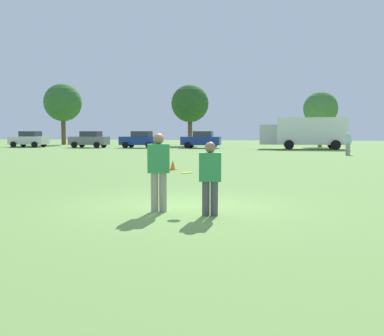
{
  "coord_description": "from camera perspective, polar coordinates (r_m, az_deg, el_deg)",
  "views": [
    {
      "loc": [
        2.31,
        -10.11,
        1.78
      ],
      "look_at": [
        0.17,
        0.13,
        0.92
      ],
      "focal_mm": 41.36,
      "sensor_mm": 36.0,
      "label": 1
    }
  ],
  "objects": [
    {
      "name": "bystander_far_jogger",
      "position": [
        35.97,
        19.48,
        3.17
      ],
      "size": [
        0.54,
        0.43,
        1.72
      ],
      "color": "gray",
      "rests_on": "ground"
    },
    {
      "name": "player_thrower",
      "position": [
        9.79,
        -4.33,
        0.04
      ],
      "size": [
        0.54,
        0.4,
        1.74
      ],
      "color": "gray",
      "rests_on": "ground"
    },
    {
      "name": "tree_west_maple",
      "position": [
        56.69,
        -0.26,
        8.29
      ],
      "size": [
        4.75,
        4.75,
        7.72
      ],
      "color": "brown",
      "rests_on": "ground"
    },
    {
      "name": "parked_car_center",
      "position": [
        48.67,
        -6.71,
        3.68
      ],
      "size": [
        4.23,
        2.27,
        1.82
      ],
      "color": "navy",
      "rests_on": "ground"
    },
    {
      "name": "traffic_cone",
      "position": [
        20.6,
        -2.5,
        0.4
      ],
      "size": [
        0.32,
        0.32,
        0.48
      ],
      "color": "#D8590C",
      "rests_on": "ground"
    },
    {
      "name": "ground_plane",
      "position": [
        10.52,
        -1.07,
        -5.02
      ],
      "size": [
        161.74,
        161.74,
        0.0
      ],
      "primitive_type": "plane",
      "color": "#6B9347"
    },
    {
      "name": "parked_car_mid_left",
      "position": [
        50.22,
        -13.08,
        3.62
      ],
      "size": [
        4.23,
        2.27,
        1.82
      ],
      "color": "slate",
      "rests_on": "ground"
    },
    {
      "name": "frisbee",
      "position": [
        9.7,
        -0.7,
        -0.63
      ],
      "size": [
        0.27,
        0.27,
        0.05
      ],
      "color": "yellow"
    },
    {
      "name": "tree_center_elm",
      "position": [
        54.07,
        16.24,
        7.35
      ],
      "size": [
        3.97,
        3.97,
        6.45
      ],
      "color": "brown",
      "rests_on": "ground"
    },
    {
      "name": "player_defender",
      "position": [
        9.31,
        2.35,
        -0.86
      ],
      "size": [
        0.5,
        0.33,
        1.57
      ],
      "color": "#4C4C51",
      "rests_on": "ground"
    },
    {
      "name": "box_truck",
      "position": [
        46.13,
        14.35,
        4.54
      ],
      "size": [
        8.54,
        3.1,
        3.18
      ],
      "color": "white",
      "rests_on": "ground"
    },
    {
      "name": "tree_west_oak",
      "position": [
        62.84,
        -16.32,
        8.08
      ],
      "size": [
        5.07,
        5.07,
        8.25
      ],
      "color": "brown",
      "rests_on": "ground"
    },
    {
      "name": "parked_car_mid_right",
      "position": [
        47.81,
        1.23,
        3.69
      ],
      "size": [
        4.23,
        2.27,
        1.82
      ],
      "color": "navy",
      "rests_on": "ground"
    },
    {
      "name": "parked_car_near_left",
      "position": [
        53.86,
        -20.28,
        3.52
      ],
      "size": [
        4.23,
        2.27,
        1.82
      ],
      "color": "silver",
      "rests_on": "ground"
    }
  ]
}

